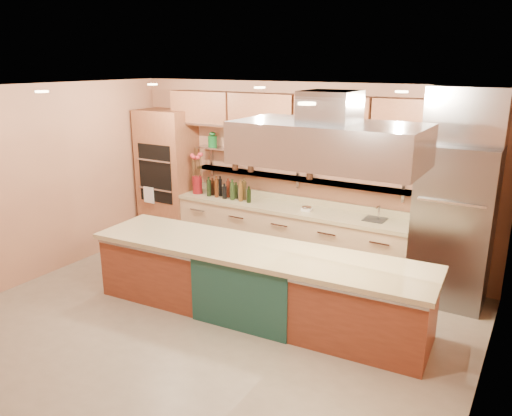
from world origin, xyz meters
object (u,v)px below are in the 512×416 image
Objects in this scene: refrigerator at (453,226)px; flower_vase at (197,185)px; copper_kettle at (239,145)px; green_canister at (272,147)px; kitchen_scale at (307,208)px; island at (256,282)px.

refrigerator reaches higher than flower_vase.
flower_vase is at bearing -162.84° from copper_kettle.
copper_kettle is at bearing 180.00° from green_canister.
refrigerator is 3.50m from copper_kettle.
copper_kettle is at bearing -165.29° from kitchen_scale.
refrigerator reaches higher than kitchen_scale.
refrigerator is 11.53× the size of copper_kettle.
island is 22.15× the size of green_canister.
copper_kettle is (0.71, 0.22, 0.71)m from flower_vase.
kitchen_scale is 0.77× the size of green_canister.
flower_vase is at bearing 138.65° from island.
green_canister is at bearing 9.45° from flower_vase.
green_canister is at bearing -172.83° from kitchen_scale.
copper_kettle reaches higher than kitchen_scale.
flower_vase is 1.56× the size of green_canister.
flower_vase is (-4.13, 0.01, 0.03)m from refrigerator.
kitchen_scale is at bearing 89.67° from island.
refrigerator is at bearing -4.69° from green_canister.
green_canister is (-2.81, 0.23, 0.76)m from refrigerator.
flower_vase is 1.03m from copper_kettle.
flower_vase is (-2.14, 1.66, 0.64)m from island.
flower_vase is at bearing -155.91° from kitchen_scale.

